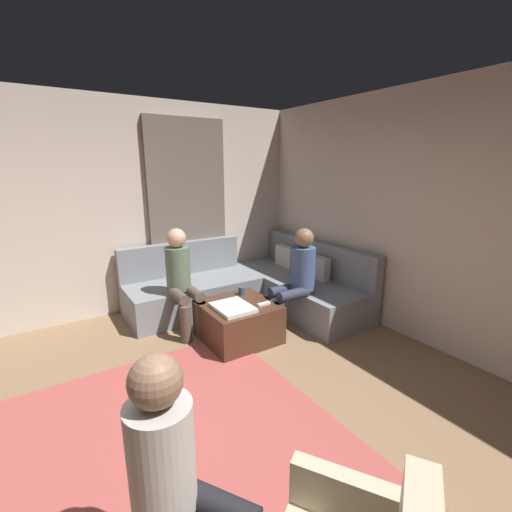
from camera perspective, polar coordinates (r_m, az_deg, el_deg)
The scene contains 13 objects.
ground_plane at distance 2.66m, azimuth -12.42°, elevation -32.74°, with size 6.00×6.00×0.10m, color #8C6B4C.
wall_back at distance 3.93m, azimuth 30.44°, elevation 4.66°, with size 6.00×0.12×2.70m, color beige.
wall_left at distance 4.74m, azimuth -26.24°, elevation 6.52°, with size 0.12×6.00×2.70m, color beige.
curtain_panel at distance 4.97m, azimuth -10.92°, elevation 6.90°, with size 0.06×1.10×2.50m, color #726659.
area_rug at distance 2.78m, azimuth -11.98°, elevation -28.57°, with size 2.60×2.20×0.01m, color #AD4C47.
sectional_couch at distance 4.80m, azimuth -0.45°, elevation -5.05°, with size 2.10×2.55×0.87m.
ottoman at distance 3.96m, azimuth -2.91°, elevation -10.57°, with size 0.76×0.76×0.42m, color #4C2D1E.
folded_blanket at distance 3.73m, azimuth -3.79°, elevation -8.34°, with size 0.44×0.36×0.04m, color white.
coffee_mug at distance 4.12m, azimuth -2.33°, elevation -5.66°, with size 0.08×0.08×0.10m, color #334C72.
game_remote at distance 3.84m, azimuth 1.27°, elevation -7.78°, with size 0.05×0.15×0.02m, color white.
person_on_couch_back at distance 4.07m, azimuth 6.57°, elevation -3.19°, with size 0.30×0.60×1.20m.
person_on_couch_side at distance 4.10m, azimuth -12.01°, elevation -3.28°, with size 0.60×0.30×1.20m.
person_on_armchair at distance 1.74m, azimuth -12.06°, elevation -31.80°, with size 0.59×0.49×1.18m.
Camera 1 is at (1.73, -0.55, 1.89)m, focal length 24.62 mm.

